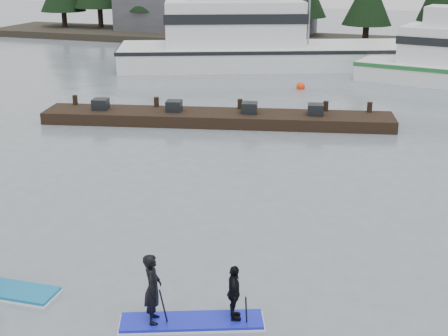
% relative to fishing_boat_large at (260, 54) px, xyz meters
% --- Properties ---
extents(ground, '(160.00, 160.00, 0.00)m').
position_rel_fishing_boat_large_xyz_m(ground, '(5.72, -30.30, -0.88)').
color(ground, slate).
rests_on(ground, ground).
extents(far_shore, '(70.00, 8.00, 0.60)m').
position_rel_fishing_boat_large_xyz_m(far_shore, '(5.72, 11.70, -0.58)').
color(far_shore, '#2D281E').
rests_on(far_shore, ground).
extents(treeline, '(60.00, 4.00, 8.00)m').
position_rel_fishing_boat_large_xyz_m(treeline, '(5.72, 11.70, -0.88)').
color(treeline, black).
rests_on(treeline, ground).
extents(waterfront_building, '(18.00, 6.00, 5.00)m').
position_rel_fishing_boat_large_xyz_m(waterfront_building, '(-8.28, 13.70, 1.62)').
color(waterfront_building, '#4C4C51').
rests_on(waterfront_building, ground).
extents(fishing_boat_large, '(21.12, 13.02, 11.24)m').
position_rel_fishing_boat_large_xyz_m(fishing_boat_large, '(0.00, 0.00, 0.00)').
color(fishing_boat_large, white).
rests_on(fishing_boat_large, ground).
extents(floating_dock, '(16.17, 5.70, 0.54)m').
position_rel_fishing_boat_large_xyz_m(floating_dock, '(2.31, -15.42, -0.61)').
color(floating_dock, black).
rests_on(floating_dock, ground).
extents(buoy_b, '(0.51, 0.51, 0.51)m').
position_rel_fishing_boat_large_xyz_m(buoy_b, '(4.30, -6.47, -0.88)').
color(buoy_b, '#FF370C').
rests_on(buoy_b, ground).
extents(buoy_a, '(0.55, 0.55, 0.55)m').
position_rel_fishing_boat_large_xyz_m(buoy_a, '(-4.94, -4.39, -0.88)').
color(buoy_a, '#FF370C').
rests_on(buoy_a, ground).
extents(paddleboard_duo, '(3.08, 1.78, 2.14)m').
position_rel_fishing_boat_large_xyz_m(paddleboard_duo, '(7.34, -31.16, -0.28)').
color(paddleboard_duo, '#151FC8').
rests_on(paddleboard_duo, ground).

